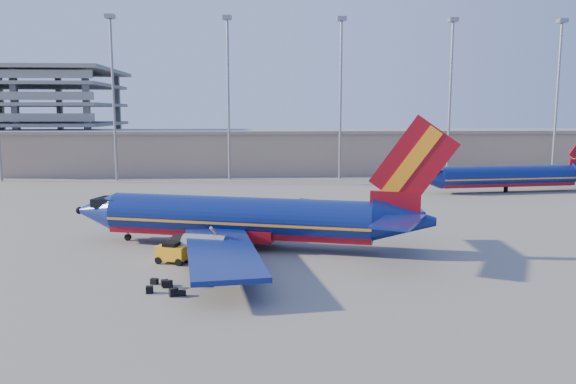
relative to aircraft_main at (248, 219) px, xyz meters
name	(u,v)px	position (x,y,z in m)	size (l,w,h in m)	color
ground	(260,234)	(1.20, 5.25, -2.55)	(220.00, 220.00, 0.00)	slate
terminal_building	(306,151)	(11.20, 63.25, 1.76)	(122.00, 16.00, 8.50)	gray
light_mast_row	(285,81)	(6.20, 51.25, 15.00)	(101.60, 1.60, 28.65)	gray
aircraft_main	(248,219)	(0.00, 0.00, 0.00)	(34.40, 32.61, 11.95)	navy
aircraft_second	(511,176)	(39.71, 32.82, -0.12)	(31.22, 12.11, 10.58)	navy
baggage_tug	(172,252)	(-6.05, -4.98, -1.64)	(2.79, 2.25, 1.74)	#FEAD16
luggage_pile	(168,287)	(-5.36, -12.01, -2.32)	(3.80, 3.30, 0.54)	black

